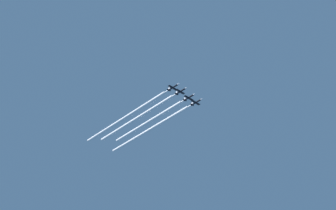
{
  "coord_description": "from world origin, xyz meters",
  "views": [
    {
      "loc": [
        221.57,
        216.87,
        1.3
      ],
      "look_at": [
        0.02,
        -15.74,
        230.68
      ],
      "focal_mm": 63.69,
      "sensor_mm": 36.0,
      "label": 1
    }
  ],
  "objects_px": {
    "jet_inner_left": "(189,97)",
    "jet_far_left": "(197,102)",
    "jet_inner_right": "(173,87)",
    "jet_center": "(181,91)"
  },
  "relations": [
    {
      "from": "jet_inner_left",
      "to": "jet_far_left",
      "type": "bearing_deg",
      "value": -178.25
    },
    {
      "from": "jet_far_left",
      "to": "jet_inner_right",
      "type": "height_order",
      "value": "jet_inner_right"
    },
    {
      "from": "jet_far_left",
      "to": "jet_center",
      "type": "height_order",
      "value": "jet_center"
    },
    {
      "from": "jet_far_left",
      "to": "jet_inner_right",
      "type": "distance_m",
      "value": 22.21
    },
    {
      "from": "jet_far_left",
      "to": "jet_inner_left",
      "type": "relative_size",
      "value": 1.0
    },
    {
      "from": "jet_inner_left",
      "to": "jet_inner_right",
      "type": "xyz_separation_m",
      "value": [
        15.15,
        0.85,
        -0.08
      ]
    },
    {
      "from": "jet_far_left",
      "to": "jet_inner_left",
      "type": "distance_m",
      "value": 7.05
    },
    {
      "from": "jet_inner_left",
      "to": "jet_center",
      "type": "xyz_separation_m",
      "value": [
        8.37,
        0.85,
        0.3
      ]
    },
    {
      "from": "jet_center",
      "to": "jet_inner_right",
      "type": "height_order",
      "value": "jet_center"
    },
    {
      "from": "jet_far_left",
      "to": "jet_center",
      "type": "bearing_deg",
      "value": 3.95
    }
  ]
}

